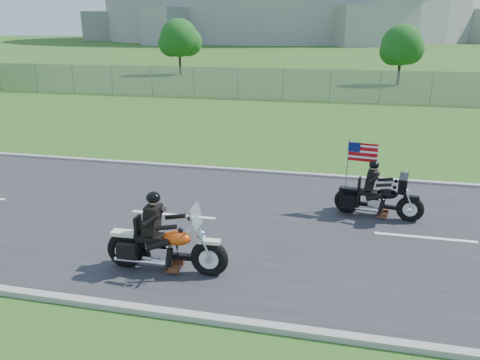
# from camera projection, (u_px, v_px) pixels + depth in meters

# --- Properties ---
(ground) EXTENTS (420.00, 420.00, 0.00)m
(ground) POSITION_uv_depth(u_px,v_px,m) (251.00, 223.00, 11.36)
(ground) COLOR #304D18
(ground) RESTS_ON ground
(road) EXTENTS (120.00, 8.00, 0.04)m
(road) POSITION_uv_depth(u_px,v_px,m) (251.00, 223.00, 11.36)
(road) COLOR #28282B
(road) RESTS_ON ground
(curb_north) EXTENTS (120.00, 0.18, 0.12)m
(curb_north) POSITION_uv_depth(u_px,v_px,m) (276.00, 173.00, 15.10)
(curb_north) COLOR #9E9B93
(curb_north) RESTS_ON ground
(curb_south) EXTENTS (120.00, 0.18, 0.12)m
(curb_south) POSITION_uv_depth(u_px,v_px,m) (201.00, 318.00, 7.60)
(curb_south) COLOR #9E9B93
(curb_south) RESTS_ON ground
(fence) EXTENTS (60.00, 0.03, 2.00)m
(fence) POSITION_uv_depth(u_px,v_px,m) (237.00, 83.00, 30.62)
(fence) COLOR gray
(fence) RESTS_ON ground
(tree_fence_near) EXTENTS (3.52, 3.28, 4.75)m
(tree_fence_near) POSITION_uv_depth(u_px,v_px,m) (402.00, 47.00, 36.97)
(tree_fence_near) COLOR #382316
(tree_fence_near) RESTS_ON ground
(tree_fence_mid) EXTENTS (3.96, 3.69, 5.30)m
(tree_fence_mid) POSITION_uv_depth(u_px,v_px,m) (180.00, 40.00, 44.79)
(tree_fence_mid) COLOR #382316
(tree_fence_mid) RESTS_ON ground
(motorcycle_lead) EXTENTS (2.46, 0.60, 1.65)m
(motorcycle_lead) POSITION_uv_depth(u_px,v_px,m) (164.00, 247.00, 8.98)
(motorcycle_lead) COLOR black
(motorcycle_lead) RESTS_ON ground
(motorcycle_follow) EXTENTS (2.17, 0.83, 1.82)m
(motorcycle_follow) POSITION_uv_depth(u_px,v_px,m) (378.00, 199.00, 11.55)
(motorcycle_follow) COLOR black
(motorcycle_follow) RESTS_ON ground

